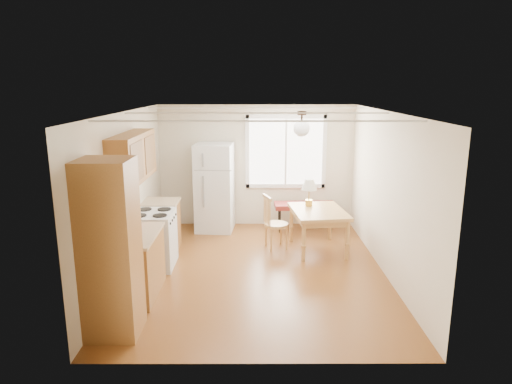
{
  "coord_description": "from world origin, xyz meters",
  "views": [
    {
      "loc": [
        -0.04,
        -6.8,
        2.9
      ],
      "look_at": [
        -0.02,
        0.58,
        1.15
      ],
      "focal_mm": 32.0,
      "sensor_mm": 36.0,
      "label": 1
    }
  ],
  "objects_px": {
    "bench": "(305,206)",
    "chair": "(271,219)",
    "refrigerator": "(215,187)",
    "dining_table": "(318,216)"
  },
  "relations": [
    {
      "from": "bench",
      "to": "dining_table",
      "type": "height_order",
      "value": "dining_table"
    },
    {
      "from": "bench",
      "to": "chair",
      "type": "bearing_deg",
      "value": -126.38
    },
    {
      "from": "refrigerator",
      "to": "dining_table",
      "type": "relative_size",
      "value": 1.37
    },
    {
      "from": "bench",
      "to": "chair",
      "type": "height_order",
      "value": "chair"
    },
    {
      "from": "refrigerator",
      "to": "dining_table",
      "type": "bearing_deg",
      "value": -26.72
    },
    {
      "from": "chair",
      "to": "dining_table",
      "type": "bearing_deg",
      "value": -22.34
    },
    {
      "from": "refrigerator",
      "to": "chair",
      "type": "height_order",
      "value": "refrigerator"
    },
    {
      "from": "refrigerator",
      "to": "chair",
      "type": "xyz_separation_m",
      "value": [
        1.1,
        -1.11,
        -0.32
      ]
    },
    {
      "from": "dining_table",
      "to": "chair",
      "type": "distance_m",
      "value": 0.83
    },
    {
      "from": "chair",
      "to": "refrigerator",
      "type": "bearing_deg",
      "value": 117.44
    }
  ]
}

